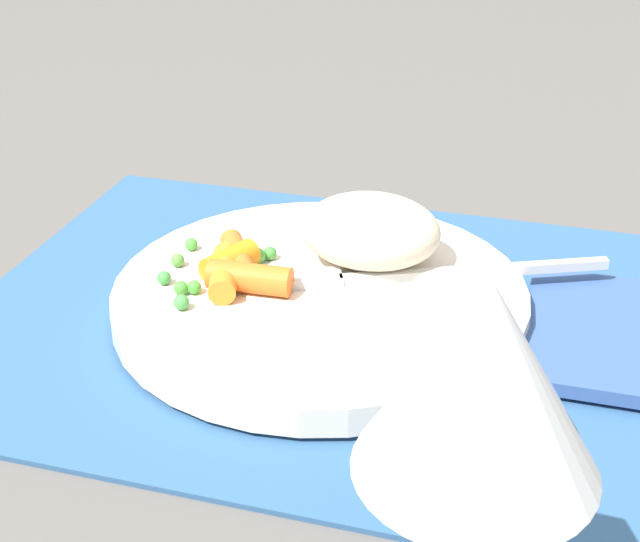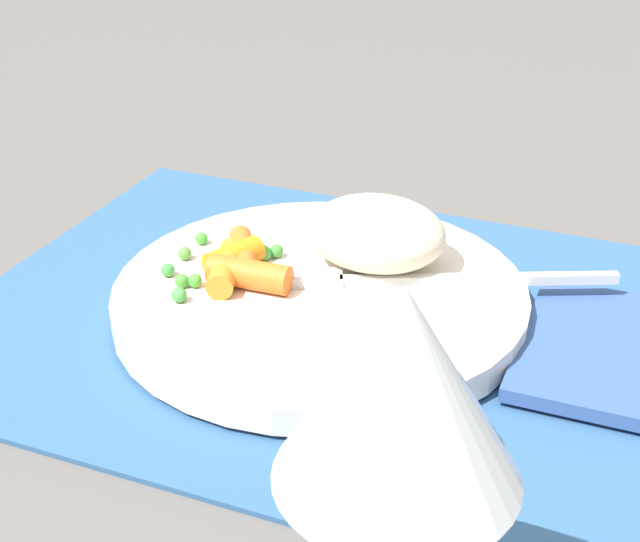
# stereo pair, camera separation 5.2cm
# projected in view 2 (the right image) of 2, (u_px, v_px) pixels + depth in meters

# --- Properties ---
(ground_plane) EXTENTS (2.40, 2.40, 0.00)m
(ground_plane) POSITION_uv_depth(u_px,v_px,m) (320.00, 320.00, 0.57)
(ground_plane) COLOR #565451
(placemat) EXTENTS (0.41, 0.33, 0.01)m
(placemat) POSITION_uv_depth(u_px,v_px,m) (320.00, 315.00, 0.57)
(placemat) COLOR #2D5684
(placemat) RESTS_ON ground_plane
(plate) EXTENTS (0.24, 0.24, 0.02)m
(plate) POSITION_uv_depth(u_px,v_px,m) (320.00, 299.00, 0.56)
(plate) COLOR silver
(plate) RESTS_ON placemat
(rice_mound) EXTENTS (0.08, 0.07, 0.04)m
(rice_mound) POSITION_uv_depth(u_px,v_px,m) (376.00, 233.00, 0.57)
(rice_mound) COLOR beige
(rice_mound) RESTS_ON plate
(carrot_portion) EXTENTS (0.06, 0.07, 0.02)m
(carrot_portion) POSITION_uv_depth(u_px,v_px,m) (239.00, 265.00, 0.56)
(carrot_portion) COLOR orange
(carrot_portion) RESTS_ON plate
(pea_scatter) EXTENTS (0.08, 0.08, 0.01)m
(pea_scatter) POSITION_uv_depth(u_px,v_px,m) (217.00, 265.00, 0.57)
(pea_scatter) COLOR green
(pea_scatter) RESTS_ON plate
(fork) EXTENTS (0.19, 0.09, 0.01)m
(fork) POSITION_uv_depth(u_px,v_px,m) (404.00, 280.00, 0.56)
(fork) COLOR silver
(fork) RESTS_ON plate
(wine_glass) EXTENTS (0.08, 0.08, 0.16)m
(wine_glass) POSITION_uv_depth(u_px,v_px,m) (400.00, 401.00, 0.30)
(wine_glass) COLOR silver
(wine_glass) RESTS_ON ground_plane
(napkin) EXTENTS (0.09, 0.13, 0.01)m
(napkin) POSITION_uv_depth(u_px,v_px,m) (601.00, 349.00, 0.52)
(napkin) COLOR #33518C
(napkin) RESTS_ON placemat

